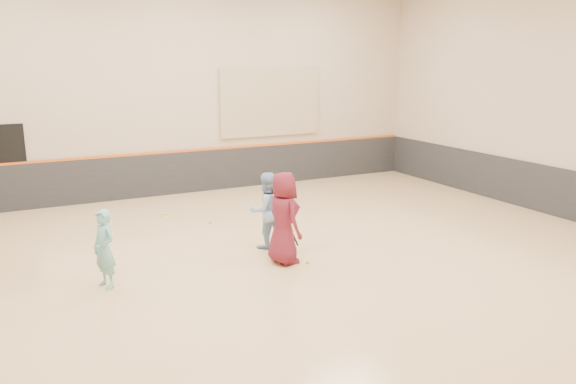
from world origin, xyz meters
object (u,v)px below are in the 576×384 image
girl (104,249)px  instructor (266,210)px  young_man (284,218)px  spare_racket (165,214)px

girl → instructor: (3.27, 0.68, 0.11)m
girl → young_man: young_man is taller
young_man → spare_racket: 4.39m
young_man → spare_racket: (-1.18, 4.15, -0.81)m
young_man → spare_racket: bearing=10.3°
instructor → young_man: young_man is taller
instructor → spare_racket: size_ratio=2.24×
girl → young_man: size_ratio=0.77×
instructor → spare_racket: instructor is taller
spare_racket → instructor: bearing=-68.4°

